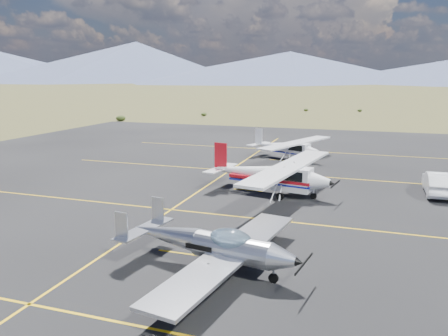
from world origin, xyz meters
The scene contains 6 objects.
ground centered at (0.00, 0.00, 0.00)m, with size 1600.00×1600.00×0.00m, color #383D1C.
apron centered at (0.00, 7.00, 0.00)m, with size 72.00×72.00×0.02m, color black.
aircraft_low_wing centered at (-1.09, -4.56, 1.04)m, with size 7.25×10.02×2.17m.
aircraft_cessna centered at (-1.40, 7.15, 1.35)m, with size 7.37×12.02×3.03m.
aircraft_plain centered at (-2.63, 19.17, 1.14)m, with size 7.23×9.87×2.56m.
sedan centered at (8.77, 10.35, 0.75)m, with size 1.57×4.49×1.48m, color white.
Camera 1 is at (4.32, -19.49, 7.45)m, focal length 35.00 mm.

